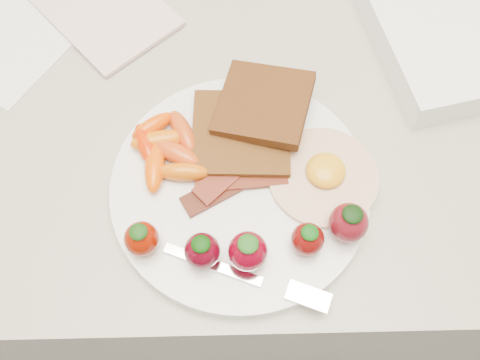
{
  "coord_description": "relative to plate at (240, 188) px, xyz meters",
  "views": [
    {
      "loc": [
        -0.04,
        1.31,
        1.42
      ],
      "look_at": [
        -0.03,
        1.55,
        0.93
      ],
      "focal_mm": 40.0,
      "sensor_mm": 36.0,
      "label": 1
    }
  ],
  "objects": [
    {
      "name": "toast_lower",
      "position": [
        0.0,
        0.06,
        0.02
      ],
      "size": [
        0.11,
        0.11,
        0.01
      ],
      "primitive_type": "cube",
      "rotation": [
        0.0,
        0.0,
        -0.04
      ],
      "color": "black",
      "rests_on": "plate"
    },
    {
      "name": "counter",
      "position": [
        0.03,
        0.15,
        -0.46
      ],
      "size": [
        2.0,
        0.6,
        0.9
      ],
      "primitive_type": "cube",
      "color": "gray",
      "rests_on": "ground"
    },
    {
      "name": "fork",
      "position": [
        0.01,
        -0.1,
        0.01
      ],
      "size": [
        0.16,
        0.07,
        0.0
      ],
      "color": "silver",
      "rests_on": "plate"
    },
    {
      "name": "paper_sheet",
      "position": [
        -0.27,
        0.24,
        -0.01
      ],
      "size": [
        0.25,
        0.26,
        0.0
      ],
      "primitive_type": "cube",
      "rotation": [
        0.0,
        0.0,
        -0.58
      ],
      "color": "white",
      "rests_on": "counter"
    },
    {
      "name": "plate",
      "position": [
        0.0,
        0.0,
        0.0
      ],
      "size": [
        0.27,
        0.27,
        0.02
      ],
      "primitive_type": "cylinder",
      "color": "white",
      "rests_on": "counter"
    },
    {
      "name": "bacon_strips",
      "position": [
        -0.01,
        0.0,
        0.01
      ],
      "size": [
        0.11,
        0.09,
        0.01
      ],
      "color": "black",
      "rests_on": "plate"
    },
    {
      "name": "baby_carrots",
      "position": [
        -0.08,
        0.04,
        0.02
      ],
      "size": [
        0.09,
        0.1,
        0.02
      ],
      "color": "#CF6007",
      "rests_on": "plate"
    },
    {
      "name": "toast_upper",
      "position": [
        0.03,
        0.08,
        0.03
      ],
      "size": [
        0.12,
        0.12,
        0.02
      ],
      "primitive_type": "cube",
      "rotation": [
        0.0,
        -0.1,
        -0.28
      ],
      "color": "#321D08",
      "rests_on": "toast_lower"
    },
    {
      "name": "fried_egg",
      "position": [
        0.09,
        0.01,
        0.01
      ],
      "size": [
        0.14,
        0.14,
        0.02
      ],
      "color": "#F0E0C7",
      "rests_on": "plate"
    },
    {
      "name": "strawberries",
      "position": [
        0.01,
        -0.07,
        0.03
      ],
      "size": [
        0.23,
        0.06,
        0.05
      ],
      "color": "#771000",
      "rests_on": "plate"
    },
    {
      "name": "notepad",
      "position": [
        -0.17,
        0.26,
        -0.0
      ],
      "size": [
        0.21,
        0.22,
        0.01
      ],
      "primitive_type": "cube",
      "rotation": [
        0.0,
        0.0,
        0.72
      ],
      "color": "beige",
      "rests_on": "paper_sheet"
    }
  ]
}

